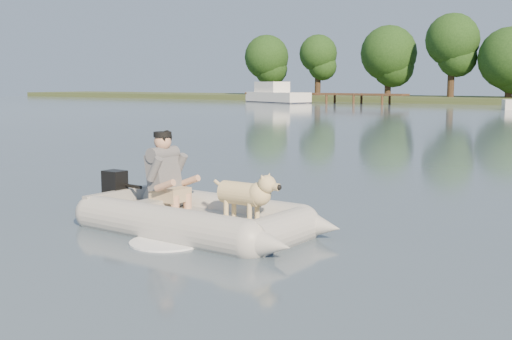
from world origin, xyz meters
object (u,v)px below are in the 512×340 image
Objects in this scene: dinghy at (200,187)px; dog at (242,198)px; man at (164,169)px; cabin_cruiser at (277,92)px; dock at (322,98)px.

dinghy is 4.71× the size of dog.
dog is (0.70, 0.04, -0.08)m from dinghy.
dog is (1.45, -0.04, -0.28)m from man.
dog is at bearing 0.00° from man.
man is 1.47m from dog.
cabin_cruiser reaches higher than dinghy.
dock is at bearing 34.09° from cabin_cruiser.
cabin_cruiser is at bearing 122.96° from dinghy.
dog is at bearing -36.59° from cabin_cruiser.
cabin_cruiser is at bearing 123.55° from dog.
cabin_cruiser is at bearing -167.20° from dock.
dinghy is at bearing -4.24° from man.
dinghy is 4.07× the size of man.
man is 1.16× the size of dog.
dog is at bearing 4.57° from dinghy.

